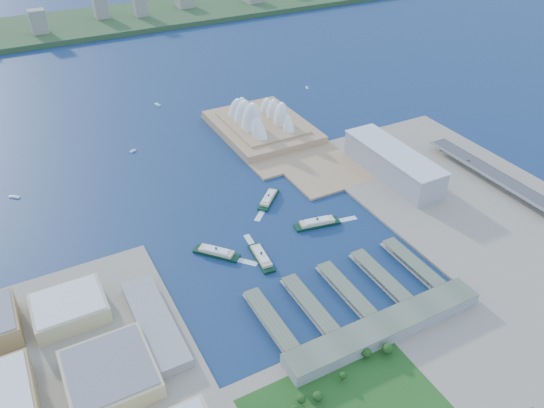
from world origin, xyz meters
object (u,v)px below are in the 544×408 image
opera_house (262,112)px  ferry_d (317,222)px  toaster_building (393,163)px  car_c (469,160)px  ferry_c (261,256)px  ferry_b (269,197)px  ferry_a (216,251)px

opera_house → ferry_d: 253.05m
toaster_building → ferry_d: bearing=-162.5°
car_c → ferry_c: bearing=-174.3°
ferry_b → ferry_d: ferry_d is taller
ferry_d → car_c: bearing=-77.6°
toaster_building → car_c: (101.00, -35.92, -5.04)m
ferry_a → ferry_b: size_ratio=1.04×
ferry_c → car_c: 332.71m
ferry_a → ferry_c: 49.22m
opera_house → car_c: bearing=-51.0°
ferry_a → car_c: (370.11, 3.25, 10.62)m
ferry_d → opera_house: bearing=-2.4°
ferry_a → ferry_b: (98.42, 65.56, -0.20)m
ferry_c → ferry_b: bearing=-116.5°
ferry_c → opera_house: bearing=-112.1°
ferry_b → ferry_d: 76.45m
toaster_building → ferry_b: 173.44m
toaster_building → ferry_b: bearing=171.2°
ferry_b → ferry_d: (25.83, -71.96, 0.48)m
car_c → opera_house: bearing=129.0°
ferry_b → car_c: size_ratio=11.71×
ferry_a → ferry_d: ferry_d is taller
toaster_building → ferry_a: size_ratio=3.03×
ferry_b → toaster_building: bearing=37.2°
ferry_a → ferry_d: bearing=-44.6°
ferry_c → ferry_d: bearing=-159.3°
ferry_a → ferry_b: ferry_a is taller
ferry_c → ferry_d: size_ratio=0.92×
opera_house → ferry_c: (-139.90, -268.93, -27.29)m
opera_house → ferry_c: bearing=-117.5°
toaster_building → ferry_a: 272.39m
ferry_a → car_c: size_ratio=12.23×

